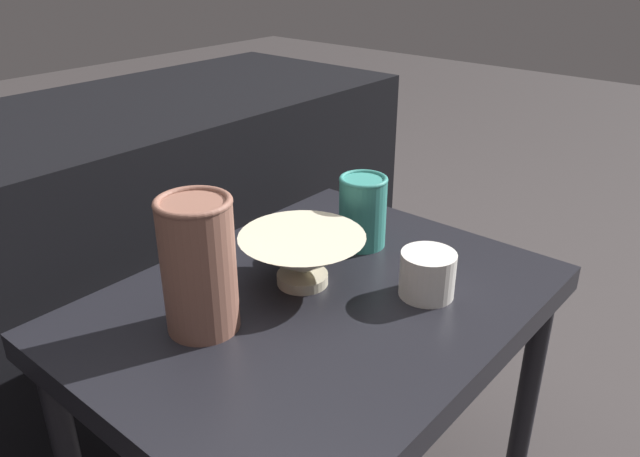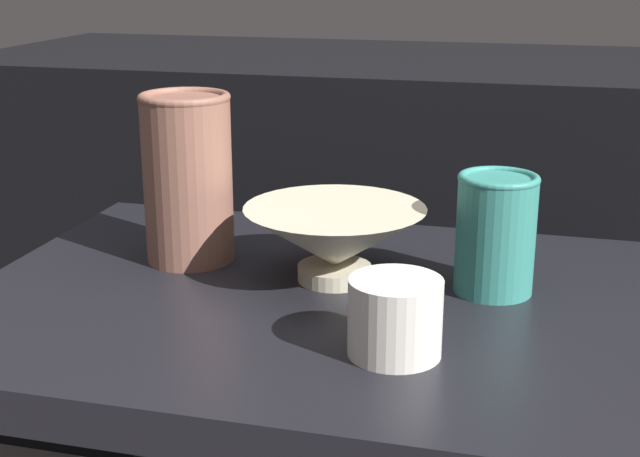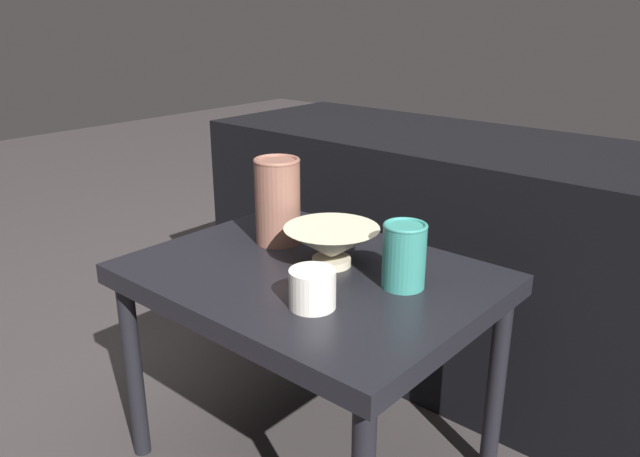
% 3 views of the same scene
% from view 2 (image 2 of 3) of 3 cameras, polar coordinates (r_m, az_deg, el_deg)
% --- Properties ---
extents(table, '(0.67, 0.51, 0.45)m').
position_cam_2_polar(table, '(0.91, -0.81, -7.11)').
color(table, black).
rests_on(table, ground_plane).
extents(couch_backdrop, '(1.35, 0.50, 0.62)m').
position_cam_2_polar(couch_backdrop, '(1.46, 5.19, -1.31)').
color(couch_backdrop, black).
rests_on(couch_backdrop, ground_plane).
extents(bowl, '(0.19, 0.19, 0.08)m').
position_cam_2_polar(bowl, '(0.91, 0.95, -0.63)').
color(bowl, beige).
rests_on(bowl, table).
extents(vase_textured_left, '(0.10, 0.10, 0.18)m').
position_cam_2_polar(vase_textured_left, '(0.97, -8.47, 3.34)').
color(vase_textured_left, brown).
rests_on(vase_textured_left, table).
extents(vase_colorful_right, '(0.08, 0.08, 0.12)m').
position_cam_2_polar(vase_colorful_right, '(0.89, 11.18, -0.23)').
color(vase_colorful_right, teal).
rests_on(vase_colorful_right, table).
extents(cup, '(0.08, 0.08, 0.07)m').
position_cam_2_polar(cup, '(0.75, 4.83, -5.68)').
color(cup, silver).
rests_on(cup, table).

